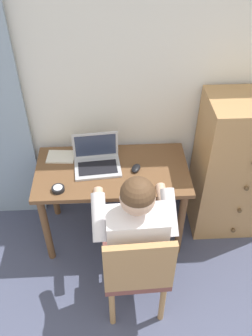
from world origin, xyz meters
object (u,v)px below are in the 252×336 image
object	(u,v)px
person_seated	(134,228)
laptop	(97,160)
computer_mouse	(136,168)
desk_clock	(58,189)
desk	(112,181)
chair	(137,269)
notebook_pad	(61,157)
dresser	(238,168)

from	to	relation	value
person_seated	laptop	bearing A→B (deg)	112.16
computer_mouse	desk_clock	distance (m)	0.59
desk	chair	distance (m)	0.74
desk	person_seated	bearing A→B (deg)	-76.21
desk	desk_clock	size ratio (longest dim) A/B	12.72
desk_clock	notebook_pad	size ratio (longest dim) A/B	0.43
dresser	desk	bearing A→B (deg)	-175.02
computer_mouse	chair	bearing A→B (deg)	-69.41
chair	person_seated	xyz separation A→B (m)	(-0.01, 0.18, 0.18)
desk_clock	notebook_pad	world-z (taller)	desk_clock
laptop	notebook_pad	xyz separation A→B (m)	(-0.28, 0.10, -0.05)
dresser	chair	distance (m)	1.18
person_seated	notebook_pad	xyz separation A→B (m)	(-0.52, 0.70, 0.04)
laptop	desk_clock	world-z (taller)	laptop
desk	laptop	size ratio (longest dim) A/B	3.17
laptop	desk	bearing A→B (deg)	-28.07
dresser	person_seated	distance (m)	1.07
chair	computer_mouse	size ratio (longest dim) A/B	8.96
person_seated	desk_clock	size ratio (longest dim) A/B	13.49
desk	notebook_pad	world-z (taller)	notebook_pad
chair	person_seated	world-z (taller)	person_seated
computer_mouse	notebook_pad	world-z (taller)	computer_mouse
dresser	chair	world-z (taller)	dresser
dresser	person_seated	xyz separation A→B (m)	(-0.87, -0.62, 0.07)
notebook_pad	desk	bearing A→B (deg)	-18.68
dresser	person_seated	world-z (taller)	dresser
desk	laptop	xyz separation A→B (m)	(-0.11, 0.06, 0.16)
dresser	desk_clock	world-z (taller)	dresser
person_seated	notebook_pad	size ratio (longest dim) A/B	5.78
person_seated	desk_clock	distance (m)	0.61
computer_mouse	laptop	bearing A→B (deg)	-169.76
desk	person_seated	world-z (taller)	person_seated
person_seated	chair	bearing A→B (deg)	-88.07
chair	dresser	bearing A→B (deg)	43.06
notebook_pad	computer_mouse	bearing A→B (deg)	-13.12
computer_mouse	desk_clock	xyz separation A→B (m)	(-0.56, -0.19, -0.00)
dresser	notebook_pad	distance (m)	1.40
laptop	computer_mouse	bearing A→B (deg)	-13.71
person_seated	computer_mouse	size ratio (longest dim) A/B	12.14
laptop	desk_clock	xyz separation A→B (m)	(-0.27, -0.26, -0.04)
desk	person_seated	xyz separation A→B (m)	(0.13, -0.53, 0.08)
dresser	notebook_pad	xyz separation A→B (m)	(-1.39, 0.08, 0.11)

